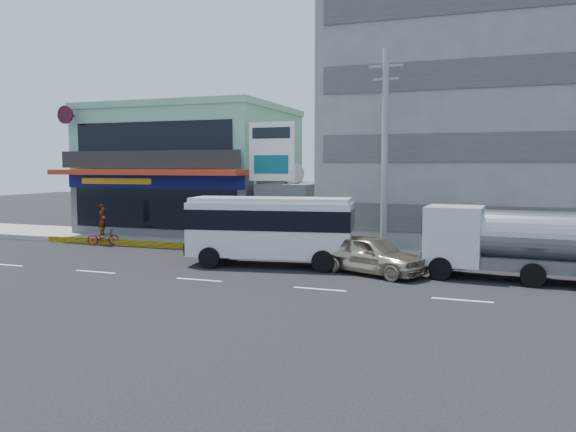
% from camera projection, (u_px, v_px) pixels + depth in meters
% --- Properties ---
extents(ground, '(120.00, 120.00, 0.00)m').
position_uv_depth(ground, '(199.00, 280.00, 22.26)').
color(ground, black).
rests_on(ground, ground).
extents(sidewalk, '(70.00, 5.00, 0.30)m').
position_uv_depth(sidewalk, '(371.00, 249.00, 29.46)').
color(sidewalk, gray).
rests_on(sidewalk, ground).
extents(shop_building, '(12.40, 11.70, 8.00)m').
position_uv_depth(shop_building, '(194.00, 174.00, 37.68)').
color(shop_building, '#4D4D52').
rests_on(shop_building, ground).
extents(concrete_building, '(16.00, 12.00, 14.00)m').
position_uv_depth(concrete_building, '(478.00, 123.00, 32.32)').
color(concrete_building, gray).
rests_on(concrete_building, ground).
extents(gap_structure, '(3.00, 6.00, 3.50)m').
position_uv_depth(gap_structure, '(297.00, 213.00, 33.35)').
color(gap_structure, '#4D4D52').
rests_on(gap_structure, ground).
extents(satellite_dish, '(1.50, 1.50, 0.15)m').
position_uv_depth(satellite_dish, '(291.00, 182.00, 32.25)').
color(satellite_dish, slate).
rests_on(satellite_dish, gap_structure).
extents(billboard, '(2.60, 0.18, 6.90)m').
position_uv_depth(billboard, '(272.00, 158.00, 30.61)').
color(billboard, gray).
rests_on(billboard, ground).
extents(utility_pole_near, '(1.60, 0.30, 10.00)m').
position_uv_depth(utility_pole_near, '(385.00, 153.00, 26.71)').
color(utility_pole_near, '#999993').
rests_on(utility_pole_near, ground).
extents(minibus, '(7.67, 3.51, 3.09)m').
position_uv_depth(minibus, '(271.00, 225.00, 25.29)').
color(minibus, silver).
rests_on(minibus, ground).
extents(sedan, '(5.19, 3.63, 1.64)m').
position_uv_depth(sedan, '(371.00, 254.00, 23.49)').
color(sedan, '#C4B596').
rests_on(sedan, ground).
extents(tanker_truck, '(7.43, 2.78, 2.88)m').
position_uv_depth(tanker_truck, '(513.00, 242.00, 22.05)').
color(tanker_truck, silver).
rests_on(tanker_truck, ground).
extents(motorcycle_rider, '(1.93, 1.19, 2.34)m').
position_uv_depth(motorcycle_rider, '(103.00, 232.00, 31.91)').
color(motorcycle_rider, '#570C0F').
rests_on(motorcycle_rider, ground).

